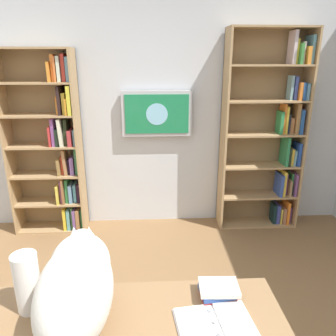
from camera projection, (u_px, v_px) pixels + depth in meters
wall_back at (154, 107)px, 3.56m from camera, size 4.52×0.06×2.70m
bookshelf_left at (271, 135)px, 3.56m from camera, size 0.88×0.28×2.15m
bookshelf_right at (54, 148)px, 3.47m from camera, size 0.76×0.28×1.95m
wall_mounted_tv at (157, 114)px, 3.50m from camera, size 0.75×0.07×0.48m
cat at (77, 284)px, 1.35m from camera, size 0.31×0.70×0.37m
open_binder at (215, 323)px, 1.39m from camera, size 0.35×0.26×0.02m
paper_towel_roll at (27, 283)px, 1.44m from camera, size 0.11×0.11×0.28m
desk_book_stack at (218, 291)px, 1.54m from camera, size 0.19×0.14×0.06m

